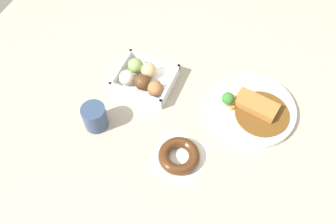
% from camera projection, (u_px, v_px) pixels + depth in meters
% --- Properties ---
extents(ground_plane, '(1.60, 1.60, 0.00)m').
position_uv_depth(ground_plane, '(196.00, 128.00, 1.03)').
color(ground_plane, '#B2A893').
extents(curry_plate, '(0.25, 0.25, 0.07)m').
position_uv_depth(curry_plate, '(252.00, 108.00, 1.05)').
color(curry_plate, white).
rests_on(curry_plate, ground_plane).
extents(donut_box, '(0.17, 0.15, 0.06)m').
position_uv_depth(donut_box, '(143.00, 78.00, 1.09)').
color(donut_box, white).
rests_on(donut_box, ground_plane).
extents(chocolate_ring_donut, '(0.14, 0.14, 0.03)m').
position_uv_depth(chocolate_ring_donut, '(179.00, 156.00, 0.96)').
color(chocolate_ring_donut, white).
rests_on(chocolate_ring_donut, ground_plane).
extents(coffee_mug, '(0.07, 0.07, 0.08)m').
position_uv_depth(coffee_mug, '(95.00, 117.00, 1.00)').
color(coffee_mug, '#33476B').
rests_on(coffee_mug, ground_plane).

